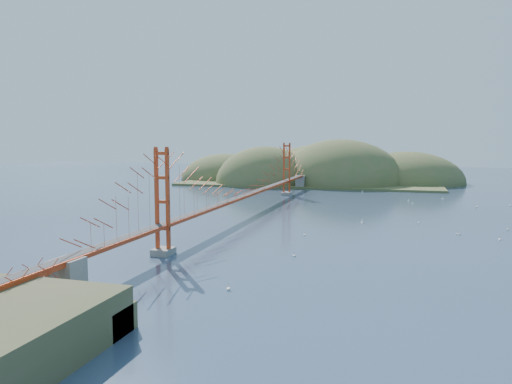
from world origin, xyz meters
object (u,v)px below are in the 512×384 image
(bridge, at_px, (246,172))
(fort, at_px, (58,299))
(sailboat_0, at_px, (304,234))
(sailboat_1, at_px, (362,222))

(bridge, relative_size, fort, 25.51)
(bridge, xyz_separation_m, fort, (0.40, -47.98, -6.34))
(fort, bearing_deg, sailboat_0, 69.53)
(fort, xyz_separation_m, sailboat_1, (18.73, 44.92, -0.51))
(bridge, bearing_deg, sailboat_1, -9.09)
(bridge, distance_m, sailboat_1, 20.55)
(sailboat_1, bearing_deg, bridge, 170.91)
(bridge, height_order, fort, bridge)
(fort, distance_m, sailboat_1, 48.67)
(sailboat_0, relative_size, sailboat_1, 0.79)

